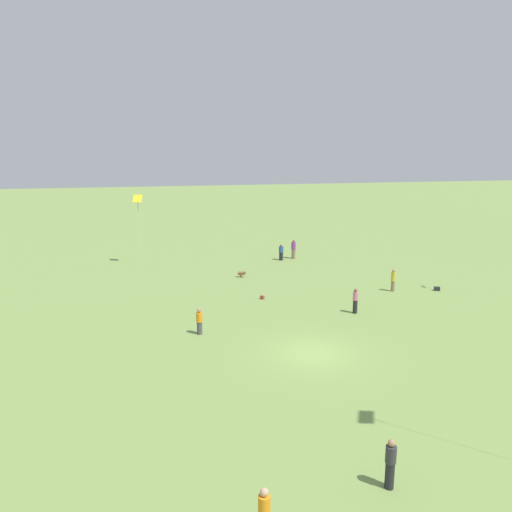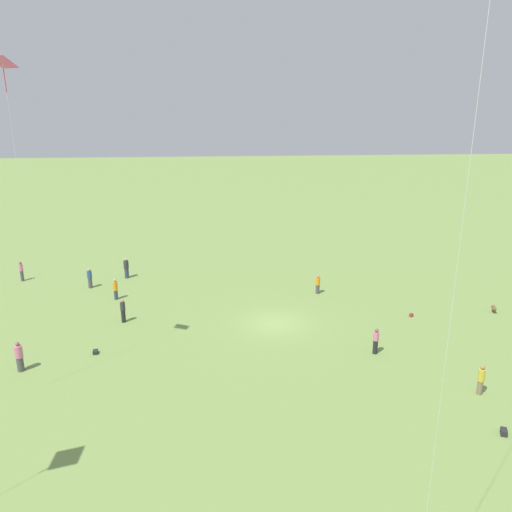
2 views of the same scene
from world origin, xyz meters
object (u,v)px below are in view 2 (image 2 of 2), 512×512
at_px(person_10, 376,341).
at_px(kite_3, 5,79).
at_px(person_7, 115,289).
at_px(picnic_bag_0, 95,352).
at_px(person_8, 318,284).
at_px(person_0, 481,380).
at_px(picnic_bag_1, 411,315).
at_px(person_4, 21,271).
at_px(person_6, 123,311).
at_px(person_1, 90,278).
at_px(person_2, 19,357).
at_px(person_9, 126,268).
at_px(picnic_bag_2, 504,432).
at_px(dog_0, 494,308).

xyz_separation_m(person_10, kite_3, (19.32, 1.93, 15.18)).
xyz_separation_m(person_7, picnic_bag_0, (-0.33, 9.16, -0.76)).
bearing_deg(person_8, kite_3, 129.69).
xyz_separation_m(person_0, picnic_bag_1, (-0.29, -10.22, -0.74)).
bearing_deg(kite_3, person_4, 4.27).
bearing_deg(person_0, person_6, -174.18).
bearing_deg(picnic_bag_0, person_1, -76.11).
xyz_separation_m(person_0, person_10, (4.14, -4.96, -0.02)).
bearing_deg(person_2, person_10, -91.59).
xyz_separation_m(person_1, person_9, (-2.68, -2.30, 0.05)).
distance_m(person_4, person_10, 31.10).
height_order(person_2, kite_3, kite_3).
distance_m(person_1, person_10, 24.47).
bearing_deg(person_6, person_7, -93.78).
xyz_separation_m(person_0, person_4, (30.91, -20.80, 0.03)).
height_order(person_0, person_8, person_0).
height_order(kite_3, picnic_bag_1, kite_3).
height_order(person_2, picnic_bag_2, person_2).
xyz_separation_m(person_8, picnic_bag_1, (-5.88, 5.26, -0.65)).
distance_m(person_1, person_7, 3.89).
distance_m(kite_3, picnic_bag_0, 16.39).
bearing_deg(person_6, dog_0, 158.38).
relative_size(person_0, kite_3, 0.10).
distance_m(person_6, kite_3, 17.43).
bearing_deg(person_2, picnic_bag_0, -67.83).
distance_m(person_0, kite_3, 28.09).
bearing_deg(picnic_bag_2, person_4, -38.64).
bearing_deg(picnic_bag_1, dog_0, -178.27).
bearing_deg(person_6, person_1, -81.81).
height_order(person_0, dog_0, person_0).
distance_m(person_1, person_2, 13.80).
relative_size(person_0, person_2, 0.94).
relative_size(person_2, dog_0, 2.57).
distance_m(dog_0, picnic_bag_1, 6.45).
xyz_separation_m(person_4, picnic_bag_0, (-9.35, 14.32, -0.78)).
xyz_separation_m(person_4, person_6, (-10.34, 9.66, -0.03)).
bearing_deg(picnic_bag_2, kite_3, -15.76).
distance_m(person_9, kite_3, 23.38).
xyz_separation_m(person_4, kite_3, (-7.45, 17.77, 15.13)).
distance_m(person_2, dog_0, 32.67).
xyz_separation_m(picnic_bag_0, picnic_bag_1, (-21.85, -3.74, 0.01)).
relative_size(dog_0, picnic_bag_1, 2.20).
height_order(kite_3, picnic_bag_2, kite_3).
distance_m(person_2, person_7, 11.48).
bearing_deg(person_2, kite_3, -132.75).
xyz_separation_m(person_10, dog_0, (-10.87, -5.45, -0.51)).
relative_size(kite_3, dog_0, 23.72).
bearing_deg(person_10, kite_3, 66.16).
bearing_deg(person_8, picnic_bag_2, -160.45).
bearing_deg(person_4, person_8, 152.11).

